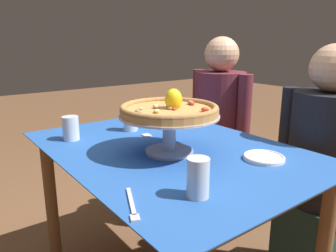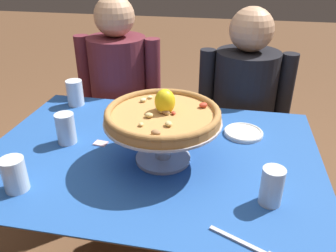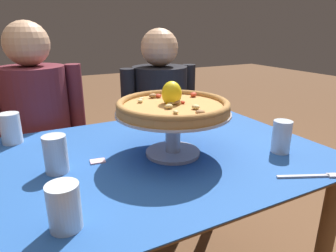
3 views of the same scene
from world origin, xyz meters
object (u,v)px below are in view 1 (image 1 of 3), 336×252
at_px(water_glass_back_left, 170,108).
at_px(dinner_fork, 132,205).
at_px(water_glass_side_left, 130,120).
at_px(diner_left, 218,142).
at_px(water_glass_front_left, 71,129).
at_px(pizza_stand, 169,127).
at_px(diner_right, 320,178).
at_px(pizza, 170,109).
at_px(sugar_packet, 147,135).
at_px(water_glass_front_right, 198,180).
at_px(side_plate, 264,157).

bearing_deg(water_glass_back_left, dinner_fork, -42.67).
xyz_separation_m(water_glass_side_left, diner_left, (-0.00, 0.64, -0.24)).
distance_m(water_glass_side_left, water_glass_front_left, 0.30).
distance_m(water_glass_side_left, water_glass_back_left, 0.36).
xyz_separation_m(dinner_fork, diner_left, (-0.69, 1.04, -0.19)).
xyz_separation_m(pizza_stand, diner_left, (-0.39, 0.69, -0.29)).
distance_m(pizza_stand, dinner_fork, 0.47).
relative_size(water_glass_back_left, diner_right, 0.10).
relative_size(water_glass_side_left, diner_right, 0.10).
height_order(pizza, sugar_packet, pizza).
height_order(pizza_stand, dinner_fork, pizza_stand).
height_order(water_glass_front_left, water_glass_front_right, water_glass_front_right).
distance_m(pizza_stand, sugar_packet, 0.29).
bearing_deg(diner_left, pizza_stand, -60.27).
relative_size(pizza_stand, diner_left, 0.32).
bearing_deg(dinner_fork, pizza_stand, 129.99).
distance_m(dinner_fork, diner_left, 1.26).
bearing_deg(side_plate, water_glass_front_left, -144.52).
bearing_deg(water_glass_side_left, water_glass_front_left, -94.50).
bearing_deg(pizza_stand, water_glass_back_left, 142.54).
distance_m(pizza_stand, water_glass_side_left, 0.40).
height_order(pizza_stand, water_glass_back_left, pizza_stand).
xyz_separation_m(side_plate, sugar_packet, (-0.54, -0.18, -0.01)).
distance_m(side_plate, sugar_packet, 0.57).
height_order(water_glass_front_right, side_plate, water_glass_front_right).
bearing_deg(water_glass_front_right, sugar_packet, 159.89).
bearing_deg(pizza, water_glass_front_left, -148.50).
bearing_deg(water_glass_front_left, side_plate, 35.48).
bearing_deg(sugar_packet, pizza, -12.75).
distance_m(water_glass_back_left, diner_right, 0.88).
bearing_deg(dinner_fork, diner_right, 90.33).
bearing_deg(dinner_fork, sugar_packet, 143.44).
distance_m(diner_left, diner_right, 0.68).
bearing_deg(diner_right, water_glass_front_right, -85.30).
relative_size(water_glass_side_left, water_glass_back_left, 1.00).
distance_m(pizza, diner_right, 0.83).
bearing_deg(water_glass_side_left, pizza, -6.90).
bearing_deg(diner_left, water_glass_front_right, -48.72).
relative_size(water_glass_front_right, diner_left, 0.10).
distance_m(dinner_fork, sugar_packet, 0.68).
height_order(water_glass_side_left, water_glass_front_left, water_glass_side_left).
distance_m(water_glass_front_right, diner_left, 1.16).
height_order(sugar_packet, diner_right, diner_right).
bearing_deg(pizza_stand, water_glass_front_right, -24.89).
relative_size(dinner_fork, sugar_packet, 3.62).
relative_size(water_glass_front_left, dinner_fork, 0.61).
xyz_separation_m(water_glass_front_right, side_plate, (-0.08, 0.41, -0.04)).
relative_size(pizza, diner_left, 0.31).
xyz_separation_m(water_glass_front_right, sugar_packet, (-0.61, 0.22, -0.05)).
distance_m(sugar_packet, diner_left, 0.67).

